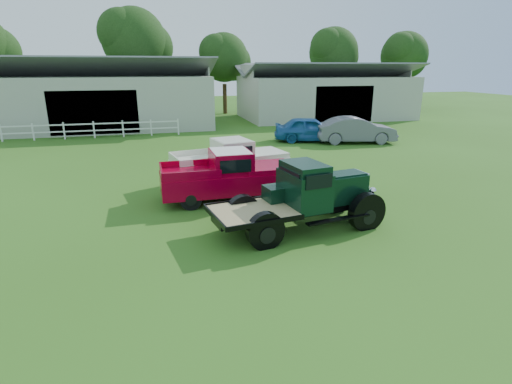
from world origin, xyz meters
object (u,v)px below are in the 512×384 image
object	(u,v)px
vintage_flatbed	(301,197)
misc_car_grey	(356,130)
white_pickup	(230,162)
misc_car_blue	(310,129)
red_pickup	(228,175)

from	to	relation	value
vintage_flatbed	misc_car_grey	size ratio (longest dim) A/B	1.03
white_pickup	misc_car_grey	bearing A→B (deg)	25.59
misc_car_grey	misc_car_blue	bearing A→B (deg)	76.69
misc_car_blue	white_pickup	bearing A→B (deg)	156.34
misc_car_blue	misc_car_grey	bearing A→B (deg)	-98.70
vintage_flatbed	red_pickup	world-z (taller)	vintage_flatbed
red_pickup	misc_car_grey	xyz separation A→B (m)	(10.59, 9.65, -0.11)
misc_car_blue	misc_car_grey	world-z (taller)	misc_car_grey
red_pickup	misc_car_grey	distance (m)	14.33
misc_car_blue	misc_car_grey	distance (m)	3.03
white_pickup	misc_car_blue	bearing A→B (deg)	39.07
white_pickup	misc_car_blue	world-z (taller)	white_pickup
vintage_flatbed	misc_car_blue	size ratio (longest dim) A/B	1.10
misc_car_blue	misc_car_grey	xyz separation A→B (m)	(2.75, -1.28, 0.03)
vintage_flatbed	misc_car_blue	distance (m)	15.74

